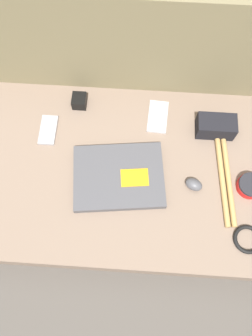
{
  "coord_description": "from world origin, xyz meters",
  "views": [
    {
      "loc": [
        0.03,
        -0.39,
        1.18
      ],
      "look_at": [
        0.0,
        0.0,
        0.16
      ],
      "focal_mm": 35.0,
      "sensor_mm": 36.0,
      "label": 1
    }
  ],
  "objects": [
    {
      "name": "phone_black",
      "position": [
        0.1,
        0.21,
        0.15
      ],
      "size": [
        0.08,
        0.13,
        0.01
      ],
      "rotation": [
        0.0,
        0.0,
        -0.06
      ],
      "color": "#B7B7BC",
      "rests_on": "couch_seat"
    },
    {
      "name": "laptop",
      "position": [
        -0.02,
        -0.03,
        0.16
      ],
      "size": [
        0.32,
        0.26,
        0.03
      ],
      "rotation": [
        0.0,
        0.0,
        0.12
      ],
      "color": "#47474C",
      "rests_on": "couch_seat"
    },
    {
      "name": "couch_backrest",
      "position": [
        0.0,
        0.42,
        0.27
      ],
      "size": [
        1.11,
        0.2,
        0.55
      ],
      "color": "#756B4C",
      "rests_on": "ground_plane"
    },
    {
      "name": "couch_seat",
      "position": [
        0.0,
        0.0,
        0.07
      ],
      "size": [
        1.11,
        0.65,
        0.14
      ],
      "color": "#7A6656",
      "rests_on": "ground_plane"
    },
    {
      "name": "speaker_puck",
      "position": [
        0.41,
        -0.03,
        0.16
      ],
      "size": [
        0.08,
        0.08,
        0.03
      ],
      "color": "red",
      "rests_on": "couch_seat"
    },
    {
      "name": "ground_plane",
      "position": [
        0.0,
        0.0,
        0.0
      ],
      "size": [
        8.0,
        8.0,
        0.0
      ],
      "primitive_type": "plane",
      "color": "#4C4742"
    },
    {
      "name": "computer_mouse",
      "position": [
        0.23,
        -0.04,
        0.16
      ],
      "size": [
        0.07,
        0.06,
        0.04
      ],
      "rotation": [
        0.0,
        0.0,
        -0.4
      ],
      "color": "#4C4C51",
      "rests_on": "couch_seat"
    },
    {
      "name": "charger_brick",
      "position": [
        -0.18,
        0.25,
        0.16
      ],
      "size": [
        0.05,
        0.06,
        0.04
      ],
      "color": "black",
      "rests_on": "couch_seat"
    },
    {
      "name": "drumstick_pair",
      "position": [
        0.33,
        0.01,
        0.15
      ],
      "size": [
        0.07,
        0.37,
        0.02
      ],
      "rotation": [
        0.0,
        0.0,
        0.08
      ],
      "color": "tan",
      "rests_on": "couch_seat"
    },
    {
      "name": "phone_silver",
      "position": [
        -0.28,
        0.13,
        0.15
      ],
      "size": [
        0.06,
        0.11,
        0.01
      ],
      "rotation": [
        0.0,
        0.0,
        0.0
      ],
      "color": "#99999E",
      "rests_on": "couch_seat"
    },
    {
      "name": "cable_coil",
      "position": [
        0.39,
        -0.21,
        0.15
      ],
      "size": [
        0.09,
        0.09,
        0.01
      ],
      "color": "black",
      "rests_on": "couch_seat"
    },
    {
      "name": "camera_pouch",
      "position": [
        0.3,
        0.17,
        0.18
      ],
      "size": [
        0.13,
        0.07,
        0.07
      ],
      "color": "black",
      "rests_on": "couch_seat"
    }
  ]
}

